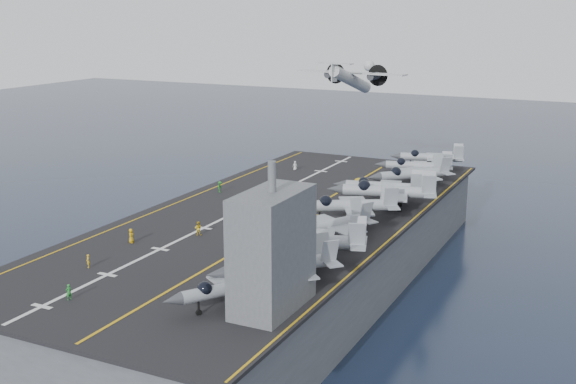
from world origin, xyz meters
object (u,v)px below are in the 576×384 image
at_px(island_superstructure, 272,236).
at_px(fighter_jet_0, 231,287).
at_px(transport_plane, 351,80).
at_px(tow_cart_a, 248,253).

distance_m(island_superstructure, fighter_jet_0, 6.73).
relative_size(island_superstructure, transport_plane, 0.56).
bearing_deg(fighter_jet_0, island_superstructure, 24.74).
bearing_deg(transport_plane, fighter_jet_0, -76.02).
bearing_deg(tow_cart_a, island_superstructure, -51.60).
height_order(island_superstructure, transport_plane, transport_plane).
distance_m(island_superstructure, transport_plane, 90.21).
distance_m(fighter_jet_0, tow_cart_a, 15.18).
bearing_deg(transport_plane, tow_cart_a, -77.77).
relative_size(tow_cart_a, transport_plane, 0.07).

